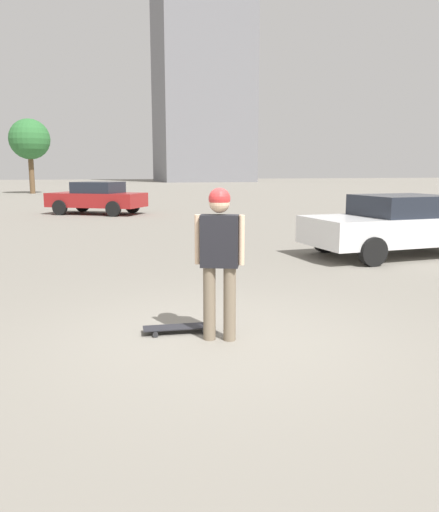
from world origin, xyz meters
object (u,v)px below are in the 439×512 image
(person, at_px, (219,251))
(car_parked_near, at_px, (398,224))
(car_parked_far, at_px, (97,197))
(skateboard, at_px, (179,327))

(person, relative_size, car_parked_near, 0.41)
(car_parked_near, bearing_deg, car_parked_far, -68.59)
(skateboard, bearing_deg, person, 141.87)
(person, distance_m, car_parked_far, 18.22)
(car_parked_near, height_order, car_parked_far, car_parked_far)
(person, bearing_deg, car_parked_near, 60.88)
(skateboard, relative_size, car_parked_near, 0.20)
(person, distance_m, skateboard, 1.16)
(car_parked_near, bearing_deg, skateboard, 30.97)
(person, xyz_separation_m, car_parked_far, (18.21, 0.53, -0.30))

